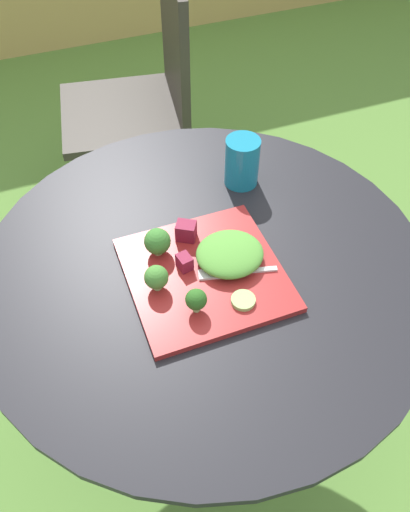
{
  "coord_description": "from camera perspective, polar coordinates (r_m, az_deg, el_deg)",
  "views": [
    {
      "loc": [
        -0.24,
        -0.64,
        1.52
      ],
      "look_at": [
        -0.01,
        -0.02,
        0.76
      ],
      "focal_mm": 36.62,
      "sensor_mm": 36.0,
      "label": 1
    }
  ],
  "objects": [
    {
      "name": "ground_plane",
      "position": [
        1.67,
        0.02,
        -16.98
      ],
      "size": [
        12.0,
        12.0,
        0.0
      ],
      "primitive_type": "plane",
      "color": "#568438"
    },
    {
      "name": "patio_table",
      "position": [
        1.25,
        0.03,
        -8.22
      ],
      "size": [
        0.92,
        0.92,
        0.72
      ],
      "color": "black",
      "rests_on": "ground_plane"
    },
    {
      "name": "patio_chair",
      "position": [
        1.94,
        -6.47,
        17.79
      ],
      "size": [
        0.5,
        0.5,
        0.9
      ],
      "color": "#332D28",
      "rests_on": "ground_plane"
    },
    {
      "name": "salad_plate",
      "position": [
        1.02,
        -0.04,
        -1.99
      ],
      "size": [
        0.29,
        0.29,
        0.01
      ],
      "primitive_type": "cube",
      "color": "maroon",
      "rests_on": "patio_table"
    },
    {
      "name": "drinking_glass",
      "position": [
        1.2,
        4.04,
        9.99
      ],
      "size": [
        0.08,
        0.08,
        0.11
      ],
      "color": "teal",
      "rests_on": "patio_table"
    },
    {
      "name": "fork",
      "position": [
        1.01,
        2.75,
        -1.81
      ],
      "size": [
        0.15,
        0.05,
        0.0
      ],
      "color": "silver",
      "rests_on": "salad_plate"
    },
    {
      "name": "lettuce_mound",
      "position": [
        1.02,
        2.72,
        0.25
      ],
      "size": [
        0.13,
        0.13,
        0.04
      ],
      "primitive_type": "ellipsoid",
      "color": "#519338",
      "rests_on": "salad_plate"
    },
    {
      "name": "broccoli_floret_0",
      "position": [
        0.94,
        -0.97,
        -4.8
      ],
      "size": [
        0.04,
        0.04,
        0.05
      ],
      "color": "#99B770",
      "rests_on": "salad_plate"
    },
    {
      "name": "broccoli_floret_1",
      "position": [
        0.97,
        -5.34,
        -2.35
      ],
      "size": [
        0.05,
        0.05,
        0.05
      ],
      "color": "#99B770",
      "rests_on": "salad_plate"
    },
    {
      "name": "broccoli_floret_2",
      "position": [
        1.03,
        -5.22,
        1.58
      ],
      "size": [
        0.05,
        0.05,
        0.06
      ],
      "color": "#99B770",
      "rests_on": "salad_plate"
    },
    {
      "name": "cucumber_slice_0",
      "position": [
        0.97,
        4.2,
        -4.84
      ],
      "size": [
        0.05,
        0.05,
        0.01
      ],
      "primitive_type": "cylinder",
      "color": "#8EB766",
      "rests_on": "salad_plate"
    },
    {
      "name": "beet_chunk_0",
      "position": [
        1.01,
        -2.25,
        -0.66
      ],
      "size": [
        0.03,
        0.03,
        0.03
      ],
      "primitive_type": "cube",
      "rotation": [
        0.0,
        0.0,
        4.9
      ],
      "color": "maroon",
      "rests_on": "salad_plate"
    },
    {
      "name": "beet_chunk_1",
      "position": [
        1.06,
        -2.08,
        2.75
      ],
      "size": [
        0.05,
        0.05,
        0.04
      ],
      "primitive_type": "cube",
      "rotation": [
        0.0,
        0.0,
        5.74
      ],
      "color": "maroon",
      "rests_on": "salad_plate"
    }
  ]
}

